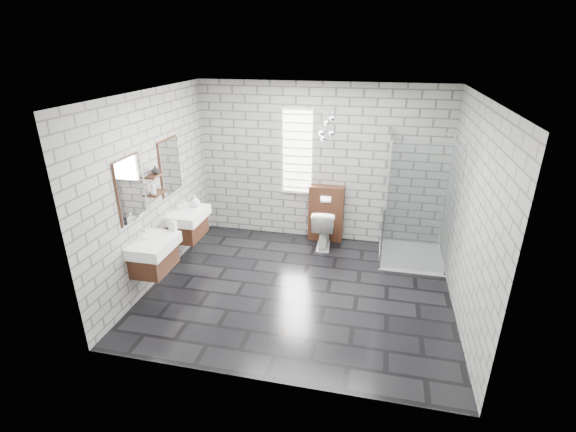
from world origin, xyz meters
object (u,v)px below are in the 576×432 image
(cistern_panel, at_px, (326,213))
(vanity_right, at_px, (186,216))
(shower_enclosure, at_px, (408,233))
(toilet, at_px, (324,227))
(vanity_left, at_px, (151,246))

(cistern_panel, bearing_deg, vanity_right, -149.49)
(shower_enclosure, relative_size, toilet, 2.95)
(shower_enclosure, bearing_deg, vanity_right, -168.57)
(vanity_left, distance_m, cistern_panel, 3.07)
(vanity_left, distance_m, toilet, 2.90)
(vanity_left, xyz_separation_m, shower_enclosure, (3.41, 1.75, -0.25))
(vanity_left, height_order, shower_enclosure, shower_enclosure)
(vanity_right, bearing_deg, vanity_left, -90.00)
(vanity_left, height_order, toilet, vanity_left)
(toilet, bearing_deg, cistern_panel, -93.31)
(cistern_panel, distance_m, shower_enclosure, 1.46)
(vanity_right, height_order, shower_enclosure, shower_enclosure)
(cistern_panel, xyz_separation_m, shower_enclosure, (1.36, -0.52, 0.00))
(vanity_left, relative_size, cistern_panel, 1.57)
(vanity_right, xyz_separation_m, toilet, (2.05, 0.95, -0.41))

